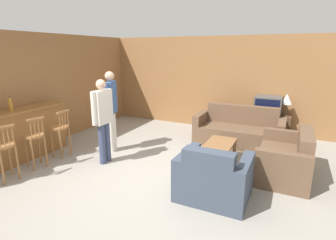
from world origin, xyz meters
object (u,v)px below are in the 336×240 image
(bar_chair_far, at_px, (60,131))
(couch_far, at_px, (239,131))
(person_by_counter, at_px, (103,117))
(person_by_window, at_px, (111,106))
(bar_chair_near, at_px, (4,151))
(loveseat_right, at_px, (286,159))
(tv_unit, at_px, (266,125))
(table_lamp, at_px, (287,100))
(bottle, at_px, (10,104))
(coffee_table, at_px, (219,146))
(bar_chair_mid, at_px, (35,140))
(armchair_near, at_px, (213,179))
(tv, at_px, (268,105))

(bar_chair_far, bearing_deg, couch_far, 36.72)
(person_by_counter, bearing_deg, person_by_window, 112.87)
(bar_chair_near, xyz_separation_m, loveseat_right, (4.36, 2.29, -0.24))
(bar_chair_near, bearing_deg, person_by_counter, 52.36)
(tv_unit, relative_size, table_lamp, 2.08)
(couch_far, bearing_deg, bar_chair_near, -131.87)
(bar_chair_far, bearing_deg, bottle, -135.62)
(coffee_table, bearing_deg, bar_chair_near, -143.54)
(bar_chair_mid, xyz_separation_m, bar_chair_far, (0.00, 0.61, 0.00))
(loveseat_right, bearing_deg, coffee_table, 179.30)
(couch_far, relative_size, bottle, 6.82)
(bar_chair_near, xyz_separation_m, bar_chair_far, (0.00, 1.21, 0.00))
(bar_chair_near, distance_m, loveseat_right, 4.93)
(couch_far, relative_size, coffee_table, 2.08)
(bar_chair_mid, xyz_separation_m, coffee_table, (3.13, 1.72, -0.20))
(couch_far, distance_m, coffee_table, 1.34)
(couch_far, bearing_deg, armchair_near, -87.30)
(loveseat_right, distance_m, coffee_table, 1.24)
(couch_far, bearing_deg, tv, 57.40)
(tv_unit, bearing_deg, coffee_table, -107.21)
(couch_far, bearing_deg, loveseat_right, -50.76)
(bar_chair_far, height_order, bottle, bottle)
(bar_chair_near, distance_m, tv_unit, 5.88)
(bar_chair_near, height_order, person_by_counter, person_by_counter)
(coffee_table, distance_m, tv, 2.32)
(tv_unit, bearing_deg, couch_far, -122.51)
(bar_chair_near, height_order, couch_far, bar_chair_near)
(bar_chair_mid, xyz_separation_m, couch_far, (3.26, 3.05, -0.24))
(bottle, bearing_deg, table_lamp, 38.68)
(bar_chair_far, bearing_deg, person_by_window, 42.90)
(couch_far, distance_m, table_lamp, 1.46)
(bar_chair_mid, height_order, person_by_window, person_by_window)
(bar_chair_far, bearing_deg, loveseat_right, 14.00)
(bar_chair_far, distance_m, tv, 5.02)
(armchair_near, bearing_deg, couch_far, 92.70)
(bar_chair_far, distance_m, coffee_table, 3.32)
(tv, bearing_deg, bottle, -138.74)
(bar_chair_far, height_order, loveseat_right, bar_chair_far)
(couch_far, bearing_deg, bar_chair_mid, -136.97)
(person_by_counter, bearing_deg, bar_chair_near, -127.64)
(bar_chair_mid, distance_m, loveseat_right, 4.69)
(tv, distance_m, bottle, 5.86)
(tv, relative_size, person_by_counter, 0.39)
(bar_chair_far, xyz_separation_m, couch_far, (3.26, 2.43, -0.24))
(armchair_near, xyz_separation_m, tv_unit, (0.41, 3.49, -0.01))
(coffee_table, bearing_deg, bar_chair_mid, -151.25)
(bottle, bearing_deg, coffee_table, 24.41)
(person_by_counter, bearing_deg, coffee_table, 24.69)
(armchair_near, distance_m, bottle, 4.10)
(table_lamp, bearing_deg, person_by_counter, -135.47)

